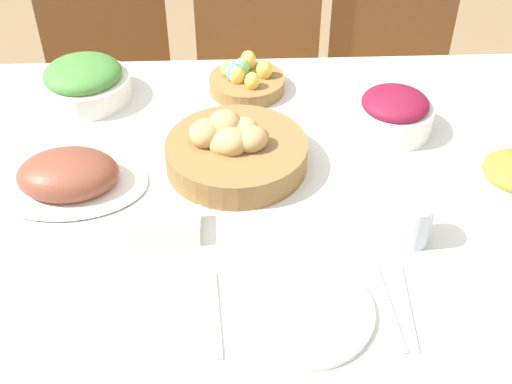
# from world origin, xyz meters

# --- Properties ---
(dining_table) EXTENTS (1.79, 1.06, 0.77)m
(dining_table) POSITION_xyz_m (0.00, 0.00, 0.38)
(dining_table) COLOR silver
(dining_table) RESTS_ON ground
(chair_far_right) EXTENTS (0.43, 0.43, 1.00)m
(chair_far_right) POSITION_xyz_m (0.48, 0.87, 0.54)
(chair_far_right) COLOR brown
(chair_far_right) RESTS_ON ground
(chair_far_center) EXTENTS (0.44, 0.44, 1.00)m
(chair_far_center) POSITION_xyz_m (0.02, 0.87, 0.54)
(chair_far_center) COLOR brown
(chair_far_center) RESTS_ON ground
(chair_far_left) EXTENTS (0.45, 0.45, 1.00)m
(chair_far_left) POSITION_xyz_m (-0.48, 0.87, 0.54)
(chair_far_left) COLOR brown
(chair_far_left) RESTS_ON ground
(bread_basket) EXTENTS (0.30, 0.30, 0.12)m
(bread_basket) POSITION_xyz_m (-0.06, 0.06, 0.81)
(bread_basket) COLOR olive
(bread_basket) RESTS_ON dining_table
(egg_basket) EXTENTS (0.19, 0.19, 0.08)m
(egg_basket) POSITION_xyz_m (-0.03, 0.37, 0.79)
(egg_basket) COLOR olive
(egg_basket) RESTS_ON dining_table
(ham_platter) EXTENTS (0.31, 0.22, 0.09)m
(ham_platter) POSITION_xyz_m (-0.40, -0.00, 0.79)
(ham_platter) COLOR silver
(ham_platter) RESTS_ON dining_table
(beet_salad_bowl) EXTENTS (0.18, 0.18, 0.10)m
(beet_salad_bowl) POSITION_xyz_m (0.30, 0.18, 0.81)
(beet_salad_bowl) COLOR silver
(beet_salad_bowl) RESTS_ON dining_table
(green_salad_bowl) EXTENTS (0.22, 0.22, 0.10)m
(green_salad_bowl) POSITION_xyz_m (-0.42, 0.34, 0.81)
(green_salad_bowl) COLOR silver
(green_salad_bowl) RESTS_ON dining_table
(dinner_plate) EXTENTS (0.24, 0.24, 0.01)m
(dinner_plate) POSITION_xyz_m (0.04, -0.34, 0.77)
(dinner_plate) COLOR silver
(dinner_plate) RESTS_ON dining_table
(fork) EXTENTS (0.02, 0.18, 0.00)m
(fork) POSITION_xyz_m (-0.10, -0.34, 0.77)
(fork) COLOR silver
(fork) RESTS_ON dining_table
(knife) EXTENTS (0.02, 0.18, 0.00)m
(knife) POSITION_xyz_m (0.19, -0.34, 0.77)
(knife) COLOR silver
(knife) RESTS_ON dining_table
(spoon) EXTENTS (0.02, 0.18, 0.00)m
(spoon) POSITION_xyz_m (0.22, -0.34, 0.77)
(spoon) COLOR silver
(spoon) RESTS_ON dining_table
(drinking_cup) EXTENTS (0.07, 0.07, 0.09)m
(drinking_cup) POSITION_xyz_m (0.26, -0.18, 0.81)
(drinking_cup) COLOR silver
(drinking_cup) RESTS_ON dining_table
(butter_dish) EXTENTS (0.13, 0.08, 0.03)m
(butter_dish) POSITION_xyz_m (-0.19, -0.14, 0.78)
(butter_dish) COLOR silver
(butter_dish) RESTS_ON dining_table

